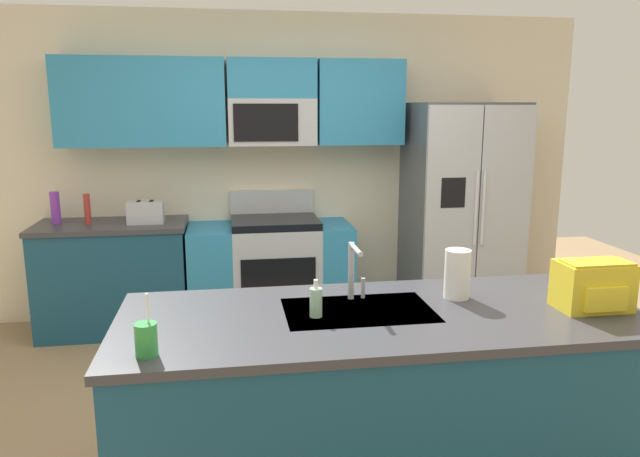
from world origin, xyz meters
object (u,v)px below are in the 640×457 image
object	(u,v)px
bottle_purple	(55,208)
backpack	(593,285)
range_oven	(271,271)
pepper_mill	(87,209)
toaster	(146,212)
drink_cup_green	(146,339)
sink_faucet	(354,267)
soap_dispenser	(316,302)
refrigerator	(461,212)
paper_towel_roll	(457,274)

from	to	relation	value
bottle_purple	backpack	bearing A→B (deg)	-40.34
range_oven	pepper_mill	size ratio (longest dim) A/B	5.68
toaster	drink_cup_green	world-z (taller)	drink_cup_green
pepper_mill	toaster	bearing A→B (deg)	-6.28
toaster	backpack	distance (m)	3.35
sink_faucet	drink_cup_green	xyz separation A→B (m)	(-0.90, -0.52, -0.10)
toaster	soap_dispenser	bearing A→B (deg)	-66.52
backpack	refrigerator	bearing A→B (deg)	81.76
refrigerator	toaster	xyz separation A→B (m)	(-2.64, 0.02, 0.07)
sink_faucet	backpack	size ratio (longest dim) A/B	0.88
range_oven	sink_faucet	bearing A→B (deg)	-83.90
range_oven	refrigerator	world-z (taller)	refrigerator
toaster	paper_towel_roll	bearing A→B (deg)	-51.61
sink_faucet	paper_towel_roll	xyz separation A→B (m)	(0.51, -0.04, -0.05)
range_oven	toaster	distance (m)	1.14
refrigerator	drink_cup_green	size ratio (longest dim) A/B	7.50
drink_cup_green	paper_towel_roll	size ratio (longest dim) A/B	1.03
toaster	sink_faucet	distance (m)	2.48
soap_dispenser	paper_towel_roll	size ratio (longest dim) A/B	0.71
range_oven	toaster	size ratio (longest dim) A/B	4.86
bottle_purple	soap_dispenser	xyz separation A→B (m)	(1.73, -2.45, -0.06)
bottle_purple	refrigerator	bearing A→B (deg)	-2.02
bottle_purple	sink_faucet	distance (m)	2.97
sink_faucet	pepper_mill	bearing A→B (deg)	127.44
sink_faucet	toaster	bearing A→B (deg)	119.79
sink_faucet	soap_dispenser	world-z (taller)	sink_faucet
range_oven	drink_cup_green	distance (m)	2.85
paper_towel_roll	pepper_mill	bearing A→B (deg)	134.33
refrigerator	backpack	xyz separation A→B (m)	(-0.35, -2.43, 0.09)
bottle_purple	soap_dispenser	bearing A→B (deg)	-54.79
toaster	drink_cup_green	distance (m)	2.69
soap_dispenser	sink_faucet	bearing A→B (deg)	42.82
refrigerator	pepper_mill	world-z (taller)	refrigerator
toaster	pepper_mill	bearing A→B (deg)	173.72
pepper_mill	drink_cup_green	bearing A→B (deg)	-73.89
pepper_mill	backpack	size ratio (longest dim) A/B	0.75
toaster	soap_dispenser	xyz separation A→B (m)	(1.02, -2.35, -0.02)
range_oven	backpack	world-z (taller)	backpack
pepper_mill	refrigerator	bearing A→B (deg)	-1.28
pepper_mill	drink_cup_green	size ratio (longest dim) A/B	0.97
bottle_purple	pepper_mill	bearing A→B (deg)	-10.86
paper_towel_roll	soap_dispenser	bearing A→B (deg)	-167.78
drink_cup_green	refrigerator	bearing A→B (deg)	48.90
range_oven	backpack	bearing A→B (deg)	-62.62
bottle_purple	backpack	distance (m)	3.93
pepper_mill	paper_towel_roll	bearing A→B (deg)	-45.67
range_oven	pepper_mill	world-z (taller)	pepper_mill
toaster	paper_towel_roll	distance (m)	2.80
range_oven	soap_dispenser	bearing A→B (deg)	-89.43
bottle_purple	soap_dispenser	world-z (taller)	bottle_purple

